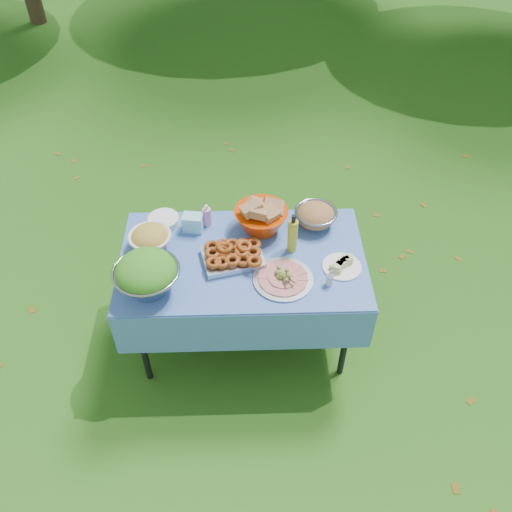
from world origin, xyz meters
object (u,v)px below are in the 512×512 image
(bread_bowl, at_px, (261,215))
(oil_bottle, at_px, (293,233))
(plate_stack, at_px, (164,220))
(pasta_bowl_steel, at_px, (316,215))
(picnic_table, at_px, (244,299))
(salad_bowl, at_px, (146,274))
(charcuterie_platter, at_px, (283,275))

(bread_bowl, distance_m, oil_bottle, 0.26)
(plate_stack, bearing_deg, pasta_bowl_steel, -1.98)
(picnic_table, relative_size, bread_bowl, 4.35)
(salad_bowl, xyz_separation_m, pasta_bowl_steel, (0.99, 0.52, -0.05))
(pasta_bowl_steel, xyz_separation_m, oil_bottle, (-0.17, -0.23, 0.06))
(plate_stack, distance_m, charcuterie_platter, 0.89)
(salad_bowl, bearing_deg, picnic_table, 24.08)
(plate_stack, height_order, pasta_bowl_steel, pasta_bowl_steel)
(salad_bowl, xyz_separation_m, oil_bottle, (0.83, 0.30, 0.01))
(picnic_table, distance_m, charcuterie_platter, 0.51)
(salad_bowl, distance_m, bread_bowl, 0.81)
(bread_bowl, height_order, pasta_bowl_steel, bread_bowl)
(plate_stack, xyz_separation_m, charcuterie_platter, (0.73, -0.51, 0.02))
(picnic_table, relative_size, pasta_bowl_steel, 5.58)
(charcuterie_platter, distance_m, oil_bottle, 0.27)
(pasta_bowl_steel, bearing_deg, oil_bottle, -125.83)
(bread_bowl, bearing_deg, oil_bottle, -46.90)
(oil_bottle, bearing_deg, picnic_table, -168.57)
(oil_bottle, bearing_deg, charcuterie_platter, -105.66)
(plate_stack, xyz_separation_m, oil_bottle, (0.79, -0.26, 0.11))
(plate_stack, bearing_deg, salad_bowl, -93.21)
(pasta_bowl_steel, xyz_separation_m, charcuterie_platter, (-0.23, -0.48, -0.03))
(charcuterie_platter, relative_size, oil_bottle, 1.29)
(salad_bowl, height_order, bread_bowl, salad_bowl)
(bread_bowl, relative_size, oil_bottle, 1.25)
(plate_stack, bearing_deg, charcuterie_platter, -35.12)
(picnic_table, distance_m, plate_stack, 0.72)
(bread_bowl, bearing_deg, picnic_table, -115.33)
(plate_stack, xyz_separation_m, pasta_bowl_steel, (0.96, -0.03, 0.05))
(plate_stack, height_order, charcuterie_platter, charcuterie_platter)
(picnic_table, xyz_separation_m, oil_bottle, (0.30, 0.06, 0.51))
(picnic_table, xyz_separation_m, plate_stack, (-0.50, 0.32, 0.40))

